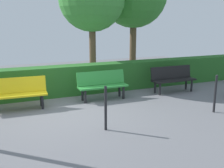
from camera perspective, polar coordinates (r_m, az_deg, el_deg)
ground_plane at (r=7.48m, az=-9.02°, el=-5.46°), size 17.25×17.25×0.00m
bench_black at (r=9.40m, az=12.56°, el=1.29°), size 1.55×0.46×0.86m
bench_green at (r=8.31m, az=-2.05°, el=0.05°), size 1.53×0.48×0.86m
bench_yellow at (r=7.79m, az=-19.39°, el=-1.61°), size 1.62×0.53×0.86m
hedge_row at (r=9.12m, az=-4.68°, el=1.18°), size 13.25×0.59×0.95m
railing_post_near at (r=7.60m, az=20.75°, el=-1.95°), size 0.06×0.06×1.00m
railing_post_mid at (r=5.97m, az=-1.34°, el=-5.11°), size 0.06×0.06×1.00m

